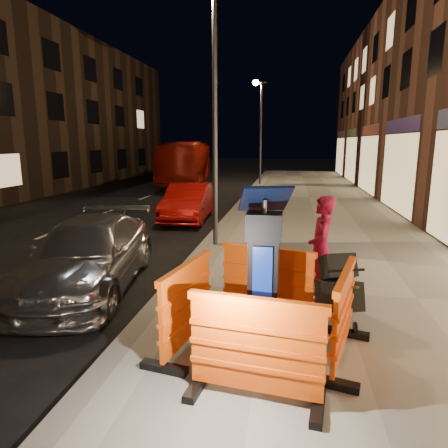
% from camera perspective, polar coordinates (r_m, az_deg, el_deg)
% --- Properties ---
extents(ground_plane, '(120.00, 120.00, 0.00)m').
position_cam_1_polar(ground_plane, '(7.54, -7.36, -9.55)').
color(ground_plane, black).
rests_on(ground_plane, ground).
extents(sidewalk, '(6.00, 60.00, 0.15)m').
position_cam_1_polar(sidewalk, '(7.28, 16.27, -10.09)').
color(sidewalk, gray).
rests_on(sidewalk, ground).
extents(kerb, '(0.30, 60.00, 0.15)m').
position_cam_1_polar(kerb, '(7.51, -7.37, -9.02)').
color(kerb, slate).
rests_on(kerb, ground).
extents(parking_kiosk, '(0.74, 0.74, 1.97)m').
position_cam_1_polar(parking_kiosk, '(4.83, 5.62, -7.49)').
color(parking_kiosk, black).
rests_on(parking_kiosk, sidewalk).
extents(barrier_front, '(1.47, 0.76, 1.10)m').
position_cam_1_polar(barrier_front, '(4.14, 4.57, -17.49)').
color(barrier_front, '#FC550C').
rests_on(barrier_front, sidewalk).
extents(barrier_back, '(1.51, 0.94, 1.10)m').
position_cam_1_polar(barrier_back, '(5.87, 6.16, -8.48)').
color(barrier_back, '#FC550C').
rests_on(barrier_back, sidewalk).
extents(barrier_kerbside, '(0.83, 1.49, 1.10)m').
position_cam_1_polar(barrier_kerbside, '(5.13, -5.34, -11.51)').
color(barrier_kerbside, '#FC550C').
rests_on(barrier_kerbside, sidewalk).
extents(barrier_bldgside, '(0.92, 1.51, 1.10)m').
position_cam_1_polar(barrier_bldgside, '(5.03, 16.64, -12.48)').
color(barrier_bldgside, '#FC550C').
rests_on(barrier_bldgside, sidewalk).
extents(car_silver, '(2.42, 4.62, 1.28)m').
position_cam_1_polar(car_silver, '(8.12, -18.54, -8.51)').
color(car_silver, '#AFAFB4').
rests_on(car_silver, ground).
extents(car_red, '(1.56, 3.95, 1.28)m').
position_cam_1_polar(car_red, '(14.19, -5.01, 0.58)').
color(car_red, maroon).
rests_on(car_red, ground).
extents(bus_doubledecker, '(3.40, 9.95, 2.72)m').
position_cam_1_polar(bus_doubledecker, '(26.72, -5.34, 5.77)').
color(bus_doubledecker, '#97150B').
rests_on(bus_doubledecker, ground).
extents(man, '(0.44, 0.65, 1.73)m').
position_cam_1_polar(man, '(6.66, 13.68, -3.46)').
color(man, maroon).
rests_on(man, sidewalk).
extents(stroller, '(0.72, 0.90, 0.98)m').
position_cam_1_polar(stroller, '(5.94, 16.07, -9.26)').
color(stroller, black).
rests_on(stroller, sidewalk).
extents(street_lamp_mid, '(0.12, 0.12, 6.00)m').
position_cam_1_polar(street_lamp_mid, '(9.90, -1.30, 14.18)').
color(street_lamp_mid, '#3F3F44').
rests_on(street_lamp_mid, sidewalk).
extents(street_lamp_far, '(0.12, 0.12, 6.00)m').
position_cam_1_polar(street_lamp_far, '(24.79, 5.26, 12.61)').
color(street_lamp_far, '#3F3F44').
rests_on(street_lamp_far, sidewalk).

